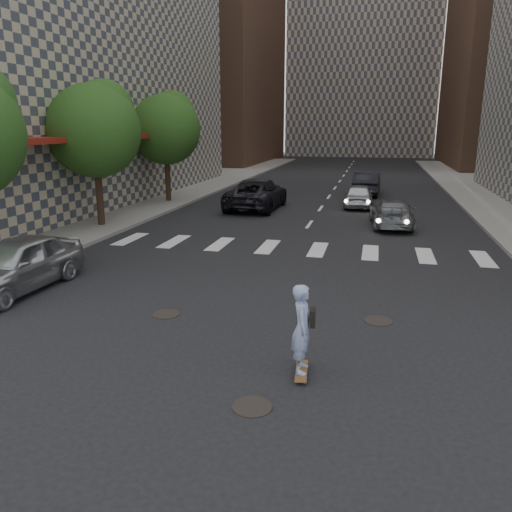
{
  "coord_description": "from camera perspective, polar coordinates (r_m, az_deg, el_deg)",
  "views": [
    {
      "loc": [
        3.04,
        -9.92,
        4.71
      ],
      "look_at": [
        0.03,
        2.67,
        1.3
      ],
      "focal_mm": 35.0,
      "sensor_mm": 36.0,
      "label": 1
    }
  ],
  "objects": [
    {
      "name": "traffic_car_c",
      "position": [
        28.96,
        0.07,
        7.0
      ],
      "size": [
        2.85,
        5.9,
        1.62
      ],
      "primitive_type": "imported",
      "rotation": [
        0.0,
        0.0,
        3.11
      ],
      "color": "black",
      "rests_on": "ground"
    },
    {
      "name": "traffic_car_d",
      "position": [
        30.2,
        11.65,
        6.81
      ],
      "size": [
        1.72,
        4.12,
        1.39
      ],
      "primitive_type": "imported",
      "rotation": [
        0.0,
        0.0,
        3.16
      ],
      "color": "#ACAEB3",
      "rests_on": "ground"
    },
    {
      "name": "sidewalk_left",
      "position": [
        34.99,
        -16.88,
        6.5
      ],
      "size": [
        13.0,
        80.0,
        0.15
      ],
      "primitive_type": "cube",
      "color": "gray",
      "rests_on": "ground"
    },
    {
      "name": "ground",
      "position": [
        11.39,
        -3.31,
        -9.69
      ],
      "size": [
        160.0,
        160.0,
        0.0
      ],
      "primitive_type": "plane",
      "color": "black",
      "rests_on": "ground"
    },
    {
      "name": "manhole_b",
      "position": [
        13.08,
        -10.26,
        -6.55
      ],
      "size": [
        0.7,
        0.7,
        0.02
      ],
      "primitive_type": "cylinder",
      "color": "black",
      "rests_on": "ground"
    },
    {
      "name": "skateboarder",
      "position": [
        9.6,
        5.36,
        -8.27
      ],
      "size": [
        0.48,
        0.94,
        1.84
      ],
      "rotation": [
        0.0,
        0.0,
        0.1
      ],
      "color": "brown",
      "rests_on": "ground"
    },
    {
      "name": "traffic_car_b",
      "position": [
        24.73,
        15.2,
        4.81
      ],
      "size": [
        2.19,
        4.68,
        1.32
      ],
      "primitive_type": "imported",
      "rotation": [
        0.0,
        0.0,
        3.22
      ],
      "color": "slate",
      "rests_on": "ground"
    },
    {
      "name": "manhole_a",
      "position": [
        8.97,
        -0.43,
        -16.83
      ],
      "size": [
        0.7,
        0.7,
        0.02
      ],
      "primitive_type": "cylinder",
      "color": "black",
      "rests_on": "ground"
    },
    {
      "name": "manhole_c",
      "position": [
        12.81,
        13.77,
        -7.21
      ],
      "size": [
        0.7,
        0.7,
        0.02
      ],
      "primitive_type": "cylinder",
      "color": "black",
      "rests_on": "ground"
    },
    {
      "name": "traffic_car_a",
      "position": [
        30.79,
        0.31,
        7.36
      ],
      "size": [
        1.9,
        4.66,
        1.5
      ],
      "primitive_type": "imported",
      "rotation": [
        0.0,
        0.0,
        3.07
      ],
      "color": "black",
      "rests_on": "ground"
    },
    {
      "name": "tree_c",
      "position": [
        31.63,
        -10.13,
        14.41
      ],
      "size": [
        4.2,
        4.2,
        6.6
      ],
      "color": "#382619",
      "rests_on": "sidewalk_left"
    },
    {
      "name": "silver_sedan",
      "position": [
        16.07,
        -25.79,
        -0.86
      ],
      "size": [
        2.02,
        4.72,
        1.59
      ],
      "primitive_type": "imported",
      "rotation": [
        0.0,
        0.0,
        -0.03
      ],
      "color": "#A8AAAF",
      "rests_on": "ground"
    },
    {
      "name": "traffic_car_e",
      "position": [
        35.78,
        12.55,
        8.11
      ],
      "size": [
        1.86,
        4.87,
        1.59
      ],
      "primitive_type": "imported",
      "rotation": [
        0.0,
        0.0,
        3.1
      ],
      "color": "black",
      "rests_on": "ground"
    },
    {
      "name": "tree_b",
      "position": [
        24.49,
        -17.76,
        13.92
      ],
      "size": [
        4.2,
        4.2,
        6.6
      ],
      "color": "#382619",
      "rests_on": "sidewalk_left"
    }
  ]
}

